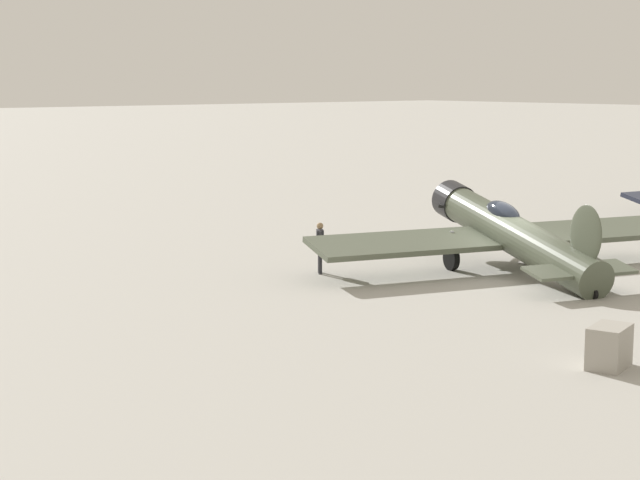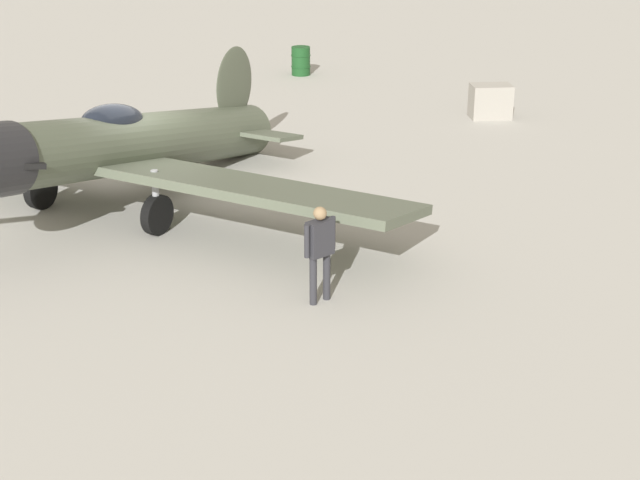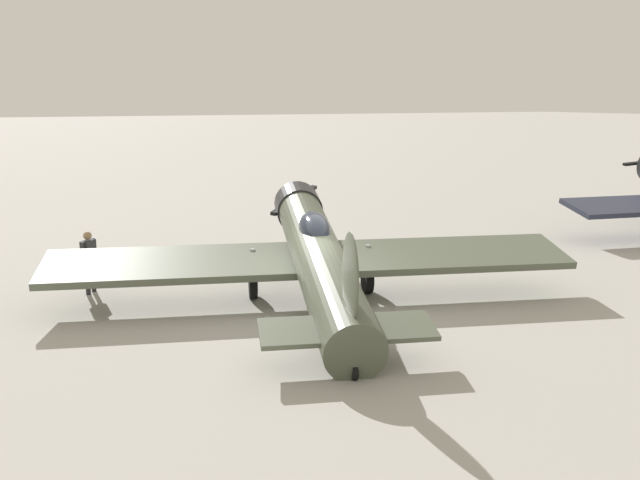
% 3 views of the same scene
% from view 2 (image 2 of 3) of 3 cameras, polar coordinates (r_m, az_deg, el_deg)
% --- Properties ---
extents(ground_plane, '(400.00, 400.00, 0.00)m').
position_cam_2_polar(ground_plane, '(20.88, -10.38, 2.45)').
color(ground_plane, '#A8A59E').
extents(airplane_foreground, '(9.92, 13.24, 2.88)m').
position_cam_2_polar(airplane_foreground, '(20.11, -11.55, 5.49)').
color(airplane_foreground, '#4C5442').
rests_on(airplane_foreground, ground_plane).
extents(ground_crew_mechanic, '(0.54, 0.45, 1.67)m').
position_cam_2_polar(ground_crew_mechanic, '(15.41, -0.00, -0.31)').
color(ground_crew_mechanic, '#2D2D33').
rests_on(ground_crew_mechanic, ground_plane).
extents(equipment_crate, '(1.03, 1.28, 0.94)m').
position_cam_2_polar(equipment_crate, '(27.37, 10.17, 8.17)').
color(equipment_crate, '#9E998E').
rests_on(equipment_crate, ground_plane).
extents(fuel_drum, '(0.66, 0.66, 0.95)m').
position_cam_2_polar(fuel_drum, '(32.48, -1.16, 10.67)').
color(fuel_drum, '#19471E').
rests_on(fuel_drum, ground_plane).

